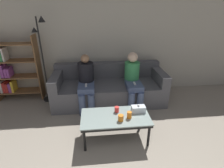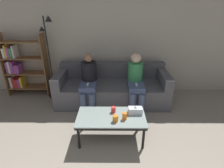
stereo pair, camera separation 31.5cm
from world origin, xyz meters
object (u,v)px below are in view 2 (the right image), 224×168
at_px(cup_near_right, 113,110).
at_px(cup_far_center, 115,118).
at_px(couch, 112,88).
at_px(seated_person_left_end, 89,80).
at_px(seated_person_mid_left, 136,79).
at_px(coffee_table, 111,118).
at_px(cup_near_left, 125,116).
at_px(tissue_box, 135,110).
at_px(standing_lamp, 49,50).
at_px(bookshelf, 20,66).

height_order(cup_near_right, cup_far_center, cup_far_center).
bearing_deg(couch, cup_far_center, -87.73).
bearing_deg(seated_person_left_end, seated_person_mid_left, -0.46).
height_order(cup_near_right, seated_person_left_end, seated_person_left_end).
height_order(coffee_table, cup_near_right, cup_near_right).
distance_m(seated_person_left_end, seated_person_mid_left, 0.97).
distance_m(couch, cup_near_right, 1.17).
bearing_deg(coffee_table, cup_far_center, -61.83).
xyz_separation_m(couch, cup_far_center, (0.06, -1.39, 0.17)).
relative_size(cup_near_left, cup_far_center, 1.11).
xyz_separation_m(tissue_box, seated_person_mid_left, (0.11, 0.95, 0.13)).
bearing_deg(cup_far_center, cup_near_right, 97.06).
distance_m(couch, seated_person_left_end, 0.61).
bearing_deg(cup_far_center, couch, 92.27).
xyz_separation_m(couch, seated_person_left_end, (-0.48, -0.22, 0.29)).
xyz_separation_m(cup_near_right, cup_far_center, (0.03, -0.24, 0.00)).
relative_size(coffee_table, cup_far_center, 10.99).
relative_size(cup_near_left, tissue_box, 0.49).
relative_size(seated_person_left_end, seated_person_mid_left, 0.98).
relative_size(coffee_table, standing_lamp, 0.59).
xyz_separation_m(standing_lamp, seated_person_mid_left, (1.84, -0.40, -0.51)).
xyz_separation_m(cup_near_right, seated_person_mid_left, (0.46, 0.92, 0.13)).
relative_size(standing_lamp, seated_person_mid_left, 1.61).
bearing_deg(tissue_box, cup_far_center, -146.35).
bearing_deg(cup_near_left, standing_lamp, 135.81).
height_order(standing_lamp, seated_person_left_end, standing_lamp).
distance_m(tissue_box, bookshelf, 2.94).
bearing_deg(bookshelf, cup_near_left, -35.27).
xyz_separation_m(coffee_table, tissue_box, (0.38, 0.09, 0.09)).
xyz_separation_m(cup_near_right, tissue_box, (0.35, -0.03, 0.01)).
height_order(cup_near_left, bookshelf, bookshelf).
xyz_separation_m(bookshelf, seated_person_left_end, (1.66, -0.54, -0.10)).
height_order(tissue_box, bookshelf, bookshelf).
distance_m(cup_near_right, tissue_box, 0.35).
bearing_deg(cup_near_left, seated_person_mid_left, 75.39).
bearing_deg(seated_person_left_end, cup_far_center, -65.30).
xyz_separation_m(cup_near_right, seated_person_left_end, (-0.51, 0.93, 0.12)).
distance_m(coffee_table, bookshelf, 2.68).
relative_size(cup_near_right, bookshelf, 0.06).
xyz_separation_m(cup_near_right, bookshelf, (-2.17, 1.47, 0.23)).
distance_m(cup_near_left, tissue_box, 0.24).
height_order(coffee_table, bookshelf, bookshelf).
bearing_deg(tissue_box, seated_person_left_end, 131.78).
bearing_deg(seated_person_mid_left, coffee_table, -115.39).
height_order(couch, seated_person_left_end, seated_person_left_end).
height_order(couch, standing_lamp, standing_lamp).
bearing_deg(cup_near_right, couch, 91.26).
bearing_deg(cup_far_center, seated_person_mid_left, 69.77).
distance_m(cup_far_center, bookshelf, 2.79).
distance_m(couch, bookshelf, 2.20).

